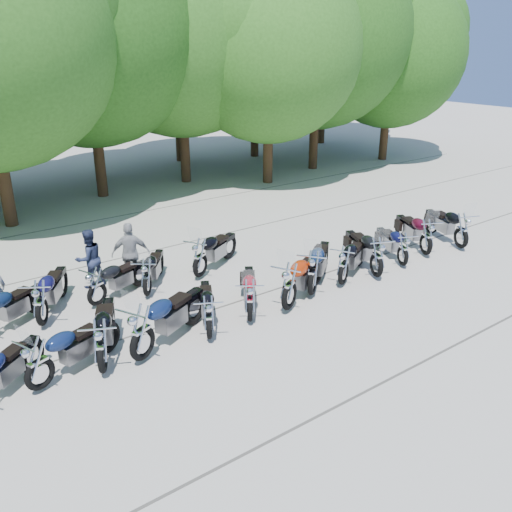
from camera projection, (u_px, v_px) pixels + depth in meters
ground at (294, 318)px, 12.77m from camera, size 90.00×90.00×0.00m
tree_4 at (85, 25)px, 20.39m from camera, size 9.13×9.13×11.20m
tree_5 at (179, 28)px, 22.75m from camera, size 9.04×9.04×11.10m
tree_6 at (269, 48)px, 22.87m from camera, size 8.00×8.00×9.82m
tree_7 at (318, 34)px, 25.39m from camera, size 8.79×8.79×10.79m
tree_8 at (391, 53)px, 27.85m from camera, size 7.53×7.53×9.25m
tree_12 at (88, 49)px, 23.95m from camera, size 7.88×7.88×9.67m
tree_13 at (175, 42)px, 27.28m from camera, size 8.31×8.31×10.20m
tree_14 at (254, 46)px, 28.53m from camera, size 8.02×8.02×9.84m
tree_15 at (326, 24)px, 32.05m from camera, size 9.67×9.67×11.86m
motorcycle_1 at (38, 363)px, 9.88m from camera, size 2.30×1.39×1.24m
motorcycle_2 at (101, 345)px, 10.40m from camera, size 1.68×2.38×1.31m
motorcycle_3 at (141, 331)px, 10.78m from camera, size 2.60×1.77×1.42m
motorcycle_4 at (209, 316)px, 11.63m from camera, size 1.54×2.11×1.17m
motorcycle_5 at (250, 299)px, 12.36m from camera, size 1.75×2.11×1.20m
motorcycle_6 at (289, 285)px, 12.82m from camera, size 2.56×1.79×1.40m
motorcycle_7 at (313, 272)px, 13.59m from camera, size 2.40×2.10×1.39m
motorcycle_8 at (344, 264)px, 14.21m from camera, size 2.28×1.62×1.25m
motorcycle_9 at (377, 256)px, 14.65m from camera, size 1.56×2.46×1.33m
motorcycle_10 at (403, 248)px, 15.44m from camera, size 1.42×2.12×1.16m
motorcycle_11 at (427, 236)px, 16.18m from camera, size 1.62×2.39×1.31m
motorcycle_12 at (462, 230)px, 16.70m from camera, size 1.54×2.45×1.33m
motorcycle_14 at (40, 302)px, 12.14m from camera, size 1.80×2.28×1.28m
motorcycle_15 at (96, 286)px, 13.09m from camera, size 2.14×1.31×1.16m
motorcycle_16 at (147, 276)px, 13.60m from camera, size 1.77×1.99×1.16m
motorcycle_17 at (200, 257)px, 14.65m from camera, size 2.36×1.71×1.30m
rider_1 at (89, 258)px, 14.15m from camera, size 0.86×0.73×1.58m
rider_2 at (131, 254)px, 14.31m from camera, size 1.08×0.79×1.70m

